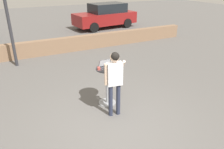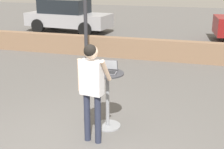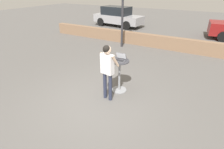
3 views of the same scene
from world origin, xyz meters
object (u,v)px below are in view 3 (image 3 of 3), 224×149
Objects in this scene: laptop at (120,59)px; coffee_mug at (113,58)px; standing_person at (107,66)px; parked_car_near_street at (118,16)px; cafe_table at (119,74)px.

laptop is 0.24m from coffee_mug.
coffee_mug is 0.06× the size of standing_person.
laptop is 0.65m from standing_person.
parked_car_near_street reaches higher than coffee_mug.
parked_car_near_street is (-5.03, 9.42, 0.20)m from cafe_table.
standing_person is at bearing -97.84° from cafe_table.
standing_person reaches higher than parked_car_near_street.
laptop is (-0.00, 0.03, 0.52)m from cafe_table.
laptop reaches higher than cafe_table.
cafe_table is 10.68m from parked_car_near_street.
coffee_mug is 10.58m from parked_car_near_street.
laptop reaches higher than coffee_mug.
parked_car_near_street is at bearing 118.07° from cafe_table.
standing_person is at bearing -97.14° from laptop.
laptop is 3.45× the size of coffee_mug.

